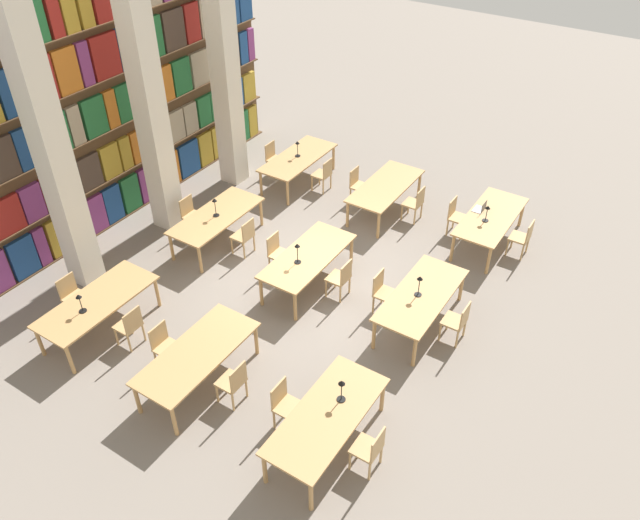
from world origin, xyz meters
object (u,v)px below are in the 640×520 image
Objects in this scene: chair_6 at (234,382)px; chair_10 at (415,203)px; reading_table_6 at (97,303)px; reading_table_7 at (217,217)px; chair_2 at (457,321)px; chair_9 at (278,252)px; pillar_right at (225,68)px; chair_5 at (456,216)px; chair_0 at (370,449)px; chair_1 at (285,404)px; pillar_left at (51,151)px; reading_table_0 at (327,417)px; chair_8 at (341,278)px; reading_table_1 at (421,297)px; desk_lamp_2 at (487,211)px; desk_lamp_4 at (80,300)px; desk_lamp_0 at (342,387)px; chair_16 at (324,174)px; chair_15 at (191,214)px; reading_table_4 at (308,258)px; chair_11 at (358,184)px; desk_lamp_1 at (419,283)px; desk_lamp_5 at (215,204)px; chair_3 at (383,291)px; chair_13 at (73,295)px; chair_7 at (165,345)px; reading_table_3 at (197,355)px; pillar_center at (149,104)px; reading_table_5 at (386,187)px; chair_4 at (523,237)px; reading_table_8 at (298,159)px; chair_12 at (130,325)px; laptop at (480,208)px; chair_17 at (274,158)px; reading_table_2 at (491,218)px.

chair_6 and chair_10 have the same top height.
reading_table_7 is (3.40, -0.00, 0.00)m from reading_table_6.
chair_2 is 4.01m from chair_9.
chair_5 is (0.82, -5.84, -2.53)m from pillar_right.
chair_0 and chair_1 have the same top height.
pillar_right reaches higher than chair_5.
chair_2 is at bearing -71.05° from pillar_left.
chair_8 is (3.18, 1.68, -0.19)m from reading_table_0.
reading_table_1 is 5.89× the size of desk_lamp_2.
chair_8 is 2.20× the size of desk_lamp_4.
reading_table_6 is (-0.09, 4.21, 0.19)m from chair_1.
pillar_left is 2.62× the size of reading_table_6.
desk_lamp_0 is 7.46m from chair_16.
chair_15 is (3.72, 0.79, -0.52)m from desk_lamp_4.
desk_lamp_0 reaches higher than reading_table_4.
reading_table_4 is (3.17, 2.45, 0.00)m from reading_table_0.
desk_lamp_2 is 3.36m from chair_11.
chair_8 is at bearing 92.63° from desk_lamp_1.
desk_lamp_5 is (2.91, 4.99, 0.01)m from desk_lamp_0.
chair_3 is 1.00× the size of chair_13.
chair_7 is 0.38× the size of reading_table_7.
chair_3 is 1.96× the size of desk_lamp_1.
reading_table_1 is 2.62× the size of chair_13.
chair_3 is 1.00× the size of chair_16.
chair_0 is 1.55m from chair_1.
chair_0 is 0.38× the size of reading_table_3.
pillar_center is 6.85× the size of chair_8.
chair_10 is (-0.01, 1.03, 0.00)m from chair_5.
pillar_center reaches higher than chair_3.
reading_table_5 and reading_table_6 have the same top height.
chair_4 is 0.38× the size of reading_table_5.
desk_lamp_4 is at bearing -179.97° from reading_table_8.
pillar_left is 6.80m from desk_lamp_0.
chair_2 is at bearing -13.39° from reading_table_0.
chair_12 is at bearing -64.21° from desk_lamp_4.
laptop reaches higher than chair_13.
reading_table_4 is 2.62× the size of chair_16.
reading_table_4 is 4.40m from desk_lamp_4.
chair_17 is (-0.02, 4.09, 0.00)m from chair_10.
chair_1 reaches higher than reading_table_2.
chair_9 is at bearing -92.92° from desk_lamp_5.
reading_table_6 is (-6.40, 5.10, -0.33)m from desk_lamp_2.
pillar_right reaches higher than chair_1.
desk_lamp_0 is (-5.34, -6.49, -1.98)m from pillar_right.
reading_table_1 is at bearing 90.33° from chair_15.
laptop is 0.37× the size of chair_15.
chair_3 is (3.27, 0.77, -0.19)m from reading_table_0.
chair_13 is at bearing 120.28° from desk_lamp_1.
chair_6 is (-0.46, 1.80, -0.55)m from desk_lamp_0.
chair_9 is 2.52m from chair_15.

